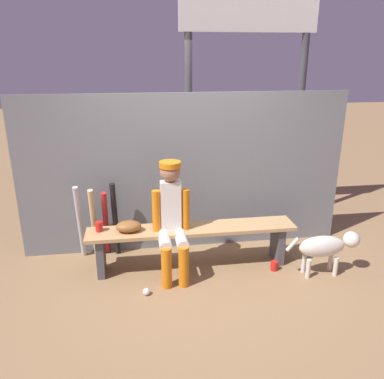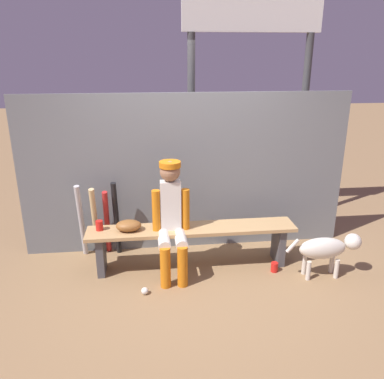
{
  "view_description": "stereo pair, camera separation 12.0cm",
  "coord_description": "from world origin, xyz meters",
  "px_view_note": "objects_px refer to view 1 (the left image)",
  "views": [
    {
      "loc": [
        -0.59,
        -3.97,
        2.33
      ],
      "look_at": [
        0.0,
        0.0,
        0.94
      ],
      "focal_mm": 36.69,
      "sensor_mm": 36.0,
      "label": 1
    },
    {
      "loc": [
        -0.47,
        -3.98,
        2.33
      ],
      "look_at": [
        0.0,
        0.0,
        0.94
      ],
      "focal_mm": 36.69,
      "sensor_mm": 36.0,
      "label": 2
    }
  ],
  "objects_px": {
    "baseball": "(146,292)",
    "bat_aluminum_black": "(115,220)",
    "dugout_bench": "(192,237)",
    "dog": "(327,246)",
    "player_seated": "(172,216)",
    "bat_wood_natural": "(94,224)",
    "bat_aluminum_red": "(106,223)",
    "cup_on_bench": "(99,227)",
    "bat_aluminum_silver": "(80,222)",
    "cup_on_ground": "(274,266)",
    "baseball_glove": "(129,226)",
    "scoreboard": "(253,27)"
  },
  "relations": [
    {
      "from": "baseball",
      "to": "bat_aluminum_black",
      "type": "bearing_deg",
      "value": 109.38
    },
    {
      "from": "dugout_bench",
      "to": "dog",
      "type": "distance_m",
      "value": 1.49
    },
    {
      "from": "player_seated",
      "to": "bat_wood_natural",
      "type": "bearing_deg",
      "value": 151.21
    },
    {
      "from": "bat_aluminum_red",
      "to": "dog",
      "type": "height_order",
      "value": "bat_aluminum_red"
    },
    {
      "from": "player_seated",
      "to": "cup_on_bench",
      "type": "bearing_deg",
      "value": 168.35
    },
    {
      "from": "bat_aluminum_black",
      "to": "bat_aluminum_red",
      "type": "bearing_deg",
      "value": 178.2
    },
    {
      "from": "bat_aluminum_silver",
      "to": "dog",
      "type": "distance_m",
      "value": 2.81
    },
    {
      "from": "bat_aluminum_red",
      "to": "cup_on_bench",
      "type": "xyz_separation_m",
      "value": [
        -0.04,
        -0.36,
        0.12
      ]
    },
    {
      "from": "bat_aluminum_black",
      "to": "bat_wood_natural",
      "type": "bearing_deg",
      "value": -171.25
    },
    {
      "from": "bat_aluminum_silver",
      "to": "dog",
      "type": "bearing_deg",
      "value": -15.59
    },
    {
      "from": "bat_aluminum_red",
      "to": "cup_on_ground",
      "type": "bearing_deg",
      "value": -18.46
    },
    {
      "from": "dugout_bench",
      "to": "baseball_glove",
      "type": "xyz_separation_m",
      "value": [
        -0.7,
        0.0,
        0.17
      ]
    },
    {
      "from": "player_seated",
      "to": "baseball",
      "type": "xyz_separation_m",
      "value": [
        -0.31,
        -0.39,
        -0.66
      ]
    },
    {
      "from": "bat_aluminum_black",
      "to": "bat_aluminum_silver",
      "type": "bearing_deg",
      "value": -177.19
    },
    {
      "from": "cup_on_ground",
      "to": "dog",
      "type": "distance_m",
      "value": 0.61
    },
    {
      "from": "bat_aluminum_black",
      "to": "baseball",
      "type": "distance_m",
      "value": 1.05
    },
    {
      "from": "bat_aluminum_black",
      "to": "cup_on_ground",
      "type": "relative_size",
      "value": 8.52
    },
    {
      "from": "dog",
      "to": "bat_aluminum_silver",
      "type": "bearing_deg",
      "value": 164.41
    },
    {
      "from": "bat_aluminum_red",
      "to": "bat_wood_natural",
      "type": "relative_size",
      "value": 0.95
    },
    {
      "from": "dugout_bench",
      "to": "bat_wood_natural",
      "type": "xyz_separation_m",
      "value": [
        -1.11,
        0.37,
        0.07
      ]
    },
    {
      "from": "player_seated",
      "to": "bat_aluminum_black",
      "type": "distance_m",
      "value": 0.85
    },
    {
      "from": "baseball_glove",
      "to": "bat_aluminum_silver",
      "type": "distance_m",
      "value": 0.69
    },
    {
      "from": "baseball",
      "to": "scoreboard",
      "type": "relative_size",
      "value": 0.02
    },
    {
      "from": "baseball",
      "to": "baseball_glove",
      "type": "bearing_deg",
      "value": 107.29
    },
    {
      "from": "cup_on_bench",
      "to": "scoreboard",
      "type": "height_order",
      "value": "scoreboard"
    },
    {
      "from": "bat_aluminum_black",
      "to": "cup_on_ground",
      "type": "bearing_deg",
      "value": -19.45
    },
    {
      "from": "baseball_glove",
      "to": "scoreboard",
      "type": "distance_m",
      "value": 2.94
    },
    {
      "from": "baseball",
      "to": "dog",
      "type": "height_order",
      "value": "dog"
    },
    {
      "from": "dugout_bench",
      "to": "bat_aluminum_black",
      "type": "distance_m",
      "value": 0.96
    },
    {
      "from": "bat_aluminum_silver",
      "to": "baseball_glove",
      "type": "bearing_deg",
      "value": -34.31
    },
    {
      "from": "cup_on_ground",
      "to": "dog",
      "type": "bearing_deg",
      "value": -15.7
    },
    {
      "from": "bat_wood_natural",
      "to": "cup_on_ground",
      "type": "distance_m",
      "value": 2.14
    },
    {
      "from": "baseball",
      "to": "bat_wood_natural",
      "type": "bearing_deg",
      "value": 123.06
    },
    {
      "from": "dog",
      "to": "baseball_glove",
      "type": "bearing_deg",
      "value": 170.26
    },
    {
      "from": "cup_on_bench",
      "to": "dog",
      "type": "distance_m",
      "value": 2.5
    },
    {
      "from": "dugout_bench",
      "to": "bat_wood_natural",
      "type": "distance_m",
      "value": 1.17
    },
    {
      "from": "player_seated",
      "to": "bat_wood_natural",
      "type": "height_order",
      "value": "player_seated"
    },
    {
      "from": "dog",
      "to": "scoreboard",
      "type": "bearing_deg",
      "value": 106.87
    },
    {
      "from": "scoreboard",
      "to": "dugout_bench",
      "type": "bearing_deg",
      "value": -128.47
    },
    {
      "from": "scoreboard",
      "to": "baseball_glove",
      "type": "bearing_deg",
      "value": -143.94
    },
    {
      "from": "bat_aluminum_red",
      "to": "baseball",
      "type": "xyz_separation_m",
      "value": [
        0.43,
        -0.91,
        -0.39
      ]
    },
    {
      "from": "cup_on_ground",
      "to": "scoreboard",
      "type": "height_order",
      "value": "scoreboard"
    },
    {
      "from": "baseball_glove",
      "to": "cup_on_ground",
      "type": "distance_m",
      "value": 1.7
    },
    {
      "from": "baseball_glove",
      "to": "cup_on_ground",
      "type": "bearing_deg",
      "value": -7.74
    },
    {
      "from": "dugout_bench",
      "to": "player_seated",
      "type": "bearing_deg",
      "value": -154.71
    },
    {
      "from": "scoreboard",
      "to": "dog",
      "type": "distance_m",
      "value": 2.84
    },
    {
      "from": "baseball_glove",
      "to": "cup_on_bench",
      "type": "xyz_separation_m",
      "value": [
        -0.32,
        0.05,
        -0.01
      ]
    },
    {
      "from": "bat_aluminum_black",
      "to": "cup_on_ground",
      "type": "xyz_separation_m",
      "value": [
        1.78,
        -0.63,
        -0.41
      ]
    },
    {
      "from": "dugout_bench",
      "to": "bat_aluminum_silver",
      "type": "bearing_deg",
      "value": 162.99
    },
    {
      "from": "baseball",
      "to": "dog",
      "type": "relative_size",
      "value": 0.09
    }
  ]
}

